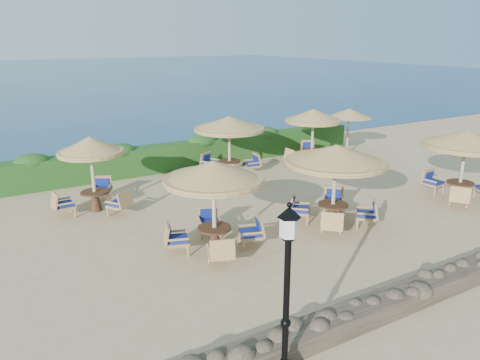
{
  "coord_description": "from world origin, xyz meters",
  "views": [
    {
      "loc": [
        -8.97,
        -12.35,
        5.86
      ],
      "look_at": [
        -1.41,
        0.49,
        1.3
      ],
      "focal_mm": 35.0,
      "sensor_mm": 36.0,
      "label": 1
    }
  ],
  "objects_px": {
    "lamp_post": "(286,305)",
    "extra_parasol": "(349,113)",
    "cafe_set_3": "(92,162)",
    "cafe_set_5": "(313,125)",
    "cafe_set_4": "(229,132)",
    "cafe_set_0": "(214,190)",
    "cafe_set_2": "(465,149)",
    "cafe_set_1": "(335,167)"
  },
  "relations": [
    {
      "from": "lamp_post",
      "to": "extra_parasol",
      "type": "relative_size",
      "value": 1.38
    },
    {
      "from": "extra_parasol",
      "to": "cafe_set_3",
      "type": "xyz_separation_m",
      "value": [
        -13.3,
        -1.63,
        -0.42
      ]
    },
    {
      "from": "lamp_post",
      "to": "extra_parasol",
      "type": "distance_m",
      "value": 17.41
    },
    {
      "from": "lamp_post",
      "to": "cafe_set_5",
      "type": "xyz_separation_m",
      "value": [
        9.87,
        11.5,
        0.33
      ]
    },
    {
      "from": "cafe_set_4",
      "to": "cafe_set_3",
      "type": "bearing_deg",
      "value": -168.05
    },
    {
      "from": "cafe_set_0",
      "to": "cafe_set_5",
      "type": "xyz_separation_m",
      "value": [
        8.44,
        6.11,
        0.05
      ]
    },
    {
      "from": "cafe_set_3",
      "to": "cafe_set_2",
      "type": "bearing_deg",
      "value": -25.77
    },
    {
      "from": "lamp_post",
      "to": "cafe_set_2",
      "type": "height_order",
      "value": "lamp_post"
    },
    {
      "from": "cafe_set_2",
      "to": "cafe_set_4",
      "type": "height_order",
      "value": "same"
    },
    {
      "from": "extra_parasol",
      "to": "cafe_set_1",
      "type": "relative_size",
      "value": 0.74
    },
    {
      "from": "cafe_set_1",
      "to": "cafe_set_2",
      "type": "height_order",
      "value": "same"
    },
    {
      "from": "cafe_set_2",
      "to": "cafe_set_4",
      "type": "relative_size",
      "value": 1.04
    },
    {
      "from": "extra_parasol",
      "to": "cafe_set_1",
      "type": "distance_m",
      "value": 9.76
    },
    {
      "from": "lamp_post",
      "to": "cafe_set_0",
      "type": "bearing_deg",
      "value": 75.12
    },
    {
      "from": "cafe_set_0",
      "to": "cafe_set_1",
      "type": "relative_size",
      "value": 0.88
    },
    {
      "from": "cafe_set_2",
      "to": "cafe_set_3",
      "type": "height_order",
      "value": "same"
    },
    {
      "from": "cafe_set_3",
      "to": "cafe_set_1",
      "type": "bearing_deg",
      "value": -39.41
    },
    {
      "from": "lamp_post",
      "to": "cafe_set_3",
      "type": "height_order",
      "value": "lamp_post"
    },
    {
      "from": "cafe_set_4",
      "to": "cafe_set_2",
      "type": "bearing_deg",
      "value": -50.43
    },
    {
      "from": "cafe_set_1",
      "to": "cafe_set_2",
      "type": "xyz_separation_m",
      "value": [
        5.67,
        -0.59,
        0.06
      ]
    },
    {
      "from": "cafe_set_1",
      "to": "cafe_set_5",
      "type": "bearing_deg",
      "value": 56.23
    },
    {
      "from": "cafe_set_3",
      "to": "cafe_set_5",
      "type": "bearing_deg",
      "value": 6.12
    },
    {
      "from": "cafe_set_1",
      "to": "cafe_set_2",
      "type": "bearing_deg",
      "value": -5.96
    },
    {
      "from": "cafe_set_1",
      "to": "extra_parasol",
      "type": "bearing_deg",
      "value": 44.47
    },
    {
      "from": "cafe_set_1",
      "to": "cafe_set_2",
      "type": "distance_m",
      "value": 5.7
    },
    {
      "from": "lamp_post",
      "to": "cafe_set_3",
      "type": "bearing_deg",
      "value": 93.84
    },
    {
      "from": "cafe_set_1",
      "to": "cafe_set_4",
      "type": "relative_size",
      "value": 1.07
    },
    {
      "from": "lamp_post",
      "to": "cafe_set_1",
      "type": "height_order",
      "value": "lamp_post"
    },
    {
      "from": "cafe_set_4",
      "to": "cafe_set_5",
      "type": "xyz_separation_m",
      "value": [
        4.43,
        -0.17,
        -0.08
      ]
    },
    {
      "from": "lamp_post",
      "to": "cafe_set_5",
      "type": "bearing_deg",
      "value": 49.36
    },
    {
      "from": "cafe_set_0",
      "to": "cafe_set_1",
      "type": "height_order",
      "value": "same"
    },
    {
      "from": "extra_parasol",
      "to": "cafe_set_3",
      "type": "distance_m",
      "value": 13.4
    },
    {
      "from": "extra_parasol",
      "to": "cafe_set_5",
      "type": "xyz_separation_m",
      "value": [
        -2.73,
        -0.5,
        -0.29
      ]
    },
    {
      "from": "cafe_set_2",
      "to": "cafe_set_0",
      "type": "bearing_deg",
      "value": 175.26
    },
    {
      "from": "cafe_set_4",
      "to": "cafe_set_5",
      "type": "distance_m",
      "value": 4.43
    },
    {
      "from": "cafe_set_0",
      "to": "cafe_set_4",
      "type": "relative_size",
      "value": 0.94
    },
    {
      "from": "cafe_set_2",
      "to": "cafe_set_3",
      "type": "relative_size",
      "value": 1.15
    },
    {
      "from": "extra_parasol",
      "to": "cafe_set_3",
      "type": "bearing_deg",
      "value": -173.01
    },
    {
      "from": "lamp_post",
      "to": "cafe_set_2",
      "type": "distance_m",
      "value": 12.2
    },
    {
      "from": "cafe_set_1",
      "to": "cafe_set_5",
      "type": "relative_size",
      "value": 1.17
    },
    {
      "from": "lamp_post",
      "to": "cafe_set_0",
      "type": "distance_m",
      "value": 5.59
    },
    {
      "from": "cafe_set_5",
      "to": "cafe_set_0",
      "type": "bearing_deg",
      "value": -144.1
    }
  ]
}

